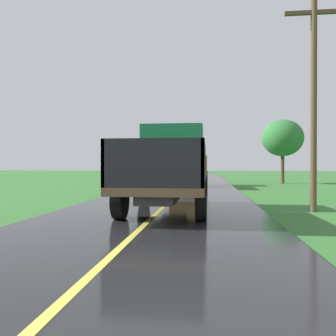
# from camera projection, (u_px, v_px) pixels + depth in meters

# --- Properties ---
(banana_truck_near) EXTENTS (2.38, 5.82, 2.80)m
(banana_truck_near) POSITION_uv_depth(u_px,v_px,m) (170.00, 166.00, 11.27)
(banana_truck_near) COLOR #2D2D30
(banana_truck_near) RESTS_ON road_surface
(banana_truck_far) EXTENTS (2.38, 5.81, 2.80)m
(banana_truck_far) POSITION_uv_depth(u_px,v_px,m) (191.00, 166.00, 24.50)
(banana_truck_far) COLOR #2D2D30
(banana_truck_far) RESTS_ON road_surface
(utility_pole_roadside) EXTENTS (1.82, 0.20, 6.75)m
(utility_pole_roadside) POSITION_uv_depth(u_px,v_px,m) (314.00, 98.00, 10.95)
(utility_pole_roadside) COLOR brown
(utility_pole_roadside) RESTS_ON ground
(roadside_tree_mid_right) EXTENTS (3.34, 3.34, 5.25)m
(roadside_tree_mid_right) POSITION_uv_depth(u_px,v_px,m) (283.00, 138.00, 28.16)
(roadside_tree_mid_right) COLOR #4C3823
(roadside_tree_mid_right) RESTS_ON ground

